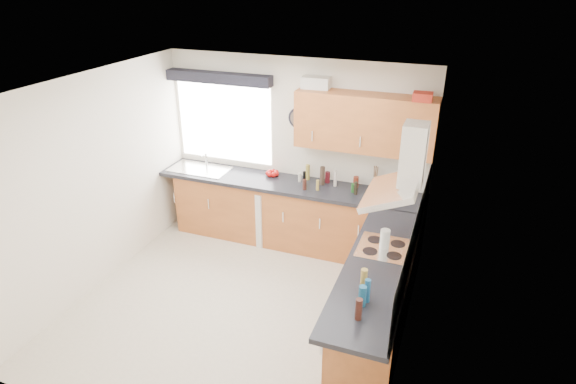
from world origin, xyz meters
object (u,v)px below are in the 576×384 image
at_px(upper_cabinets, 365,123).
at_px(washing_machine, 257,211).
at_px(oven, 380,288).
at_px(extractor_hood, 403,172).

xyz_separation_m(upper_cabinets, washing_machine, (-1.41, -0.10, -1.40)).
relative_size(oven, washing_machine, 1.07).
height_order(extractor_hood, washing_machine, extractor_hood).
distance_m(oven, upper_cabinets, 1.99).
bearing_deg(upper_cabinets, extractor_hood, -63.87).
bearing_deg(oven, extractor_hood, -0.00).
relative_size(oven, upper_cabinets, 0.50).
distance_m(extractor_hood, washing_machine, 2.76).
height_order(upper_cabinets, washing_machine, upper_cabinets).
bearing_deg(washing_machine, extractor_hood, -15.41).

